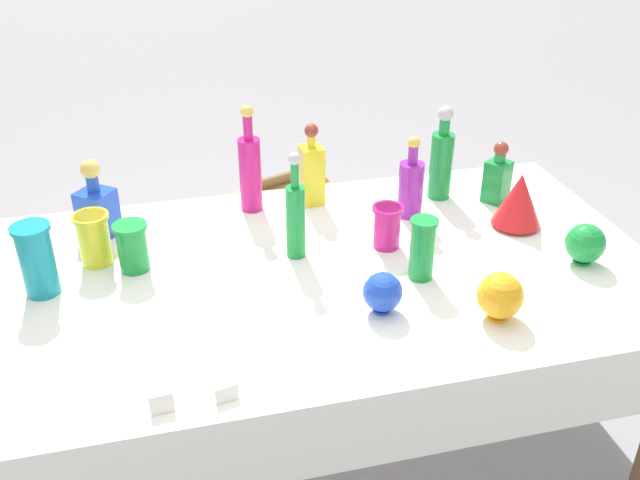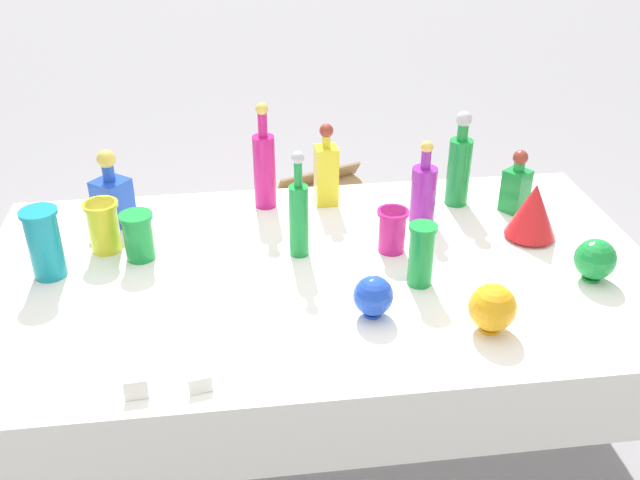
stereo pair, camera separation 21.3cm
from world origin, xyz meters
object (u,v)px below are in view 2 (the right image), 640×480
object	(u,v)px
tall_bottle_0	(423,191)
slender_vase_1	(392,229)
slender_vase_4	(138,235)
round_bowl_1	(595,259)
slender_vase_2	(421,253)
cardboard_box_behind_left	(322,225)
square_decanter_0	(516,186)
square_decanter_1	(112,196)
round_bowl_0	(373,296)
tall_bottle_1	(264,167)
fluted_vase_0	(533,210)
tall_bottle_3	(299,215)
tall_bottle_2	(459,166)
square_decanter_2	(326,171)
cardboard_box_behind_right	(257,260)
round_bowl_2	(492,308)
slender_vase_3	(44,242)
slender_vase_0	(103,225)

from	to	relation	value
tall_bottle_0	slender_vase_1	bearing A→B (deg)	-128.04
slender_vase_4	round_bowl_1	distance (m)	1.38
slender_vase_4	slender_vase_1	bearing A→B (deg)	-4.01
slender_vase_2	cardboard_box_behind_left	size ratio (longest dim) A/B	0.32
square_decanter_0	square_decanter_1	xyz separation A→B (m)	(-1.38, 0.09, 0.01)
tall_bottle_0	round_bowl_0	size ratio (longest dim) A/B	2.44
tall_bottle_1	slender_vase_2	bearing A→B (deg)	-53.46
square_decanter_0	fluted_vase_0	world-z (taller)	square_decanter_0
square_decanter_0	slender_vase_2	distance (m)	0.61
slender_vase_4	tall_bottle_1	bearing A→B (deg)	37.13
tall_bottle_3	tall_bottle_2	bearing A→B (deg)	25.37
slender_vase_4	square_decanter_2	bearing A→B (deg)	25.96
square_decanter_0	cardboard_box_behind_right	bearing A→B (deg)	138.35
tall_bottle_2	tall_bottle_3	xyz separation A→B (m)	(-0.59, -0.28, -0.01)
cardboard_box_behind_left	round_bowl_1	bearing A→B (deg)	-67.51
slender_vase_4	fluted_vase_0	xyz separation A→B (m)	(1.26, -0.03, 0.02)
tall_bottle_0	round_bowl_1	distance (m)	0.60
round_bowl_1	round_bowl_2	world-z (taller)	round_bowl_2
square_decanter_1	slender_vase_3	world-z (taller)	square_decanter_1
round_bowl_1	slender_vase_1	bearing A→B (deg)	156.60
round_bowl_1	slender_vase_3	bearing A→B (deg)	171.86
square_decanter_2	round_bowl_0	xyz separation A→B (m)	(0.03, -0.70, -0.06)
tall_bottle_2	square_decanter_1	bearing A→B (deg)	179.85
square_decanter_2	round_bowl_0	distance (m)	0.70
tall_bottle_3	slender_vase_3	distance (m)	0.76
slender_vase_0	slender_vase_2	distance (m)	0.99
slender_vase_2	cardboard_box_behind_right	world-z (taller)	slender_vase_2
tall_bottle_0	slender_vase_2	distance (m)	0.40
tall_bottle_0	tall_bottle_2	distance (m)	0.19
square_decanter_1	round_bowl_2	xyz separation A→B (m)	(1.07, -0.75, -0.03)
tall_bottle_1	round_bowl_2	distance (m)	0.98
slender_vase_0	cardboard_box_behind_right	bearing A→B (deg)	60.79
slender_vase_0	cardboard_box_behind_left	xyz separation A→B (m)	(0.84, 1.13, -0.67)
cardboard_box_behind_left	tall_bottle_3	bearing A→B (deg)	-100.80
square_decanter_2	slender_vase_1	xyz separation A→B (m)	(0.16, -0.36, -0.05)
round_bowl_1	tall_bottle_1	bearing A→B (deg)	146.97
tall_bottle_3	cardboard_box_behind_right	world-z (taller)	tall_bottle_3
fluted_vase_0	cardboard_box_behind_right	distance (m)	1.50
round_bowl_0	cardboard_box_behind_right	world-z (taller)	round_bowl_0
round_bowl_1	cardboard_box_behind_left	distance (m)	1.74
round_bowl_0	square_decanter_2	bearing A→B (deg)	92.80
tall_bottle_0	tall_bottle_3	distance (m)	0.47
round_bowl_0	slender_vase_4	bearing A→B (deg)	149.33
slender_vase_3	square_decanter_2	bearing A→B (deg)	22.75
tall_bottle_0	cardboard_box_behind_left	xyz separation A→B (m)	(-0.21, 1.06, -0.69)
tall_bottle_1	round_bowl_2	world-z (taller)	tall_bottle_1
tall_bottle_1	slender_vase_0	xyz separation A→B (m)	(-0.52, -0.24, -0.06)
fluted_vase_0	round_bowl_1	distance (m)	0.28
round_bowl_2	cardboard_box_behind_right	world-z (taller)	round_bowl_2
slender_vase_0	square_decanter_0	bearing A→B (deg)	3.89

